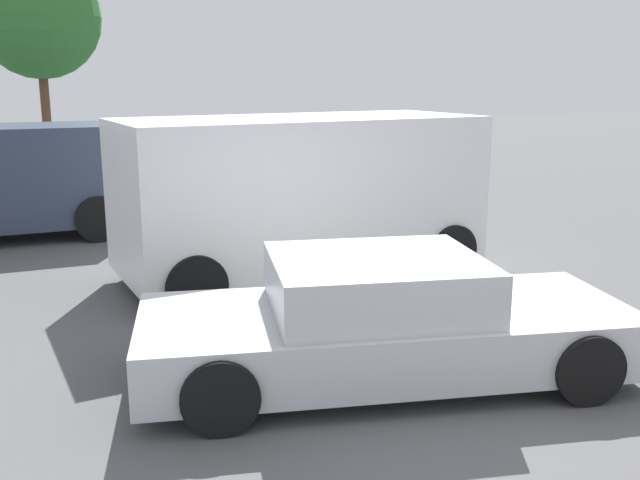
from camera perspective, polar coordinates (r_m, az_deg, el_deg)
ground_plane at (r=6.87m, az=7.89°, el=-11.20°), size 80.00×80.00×0.00m
sedan_foreground at (r=6.74m, az=5.08°, el=-6.56°), size 4.76×2.40×1.18m
van_white at (r=9.98m, az=-1.54°, el=3.84°), size 5.23×2.96×2.25m
tree_back_center at (r=26.39m, az=-21.61°, el=16.24°), size 4.06×4.06×6.73m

